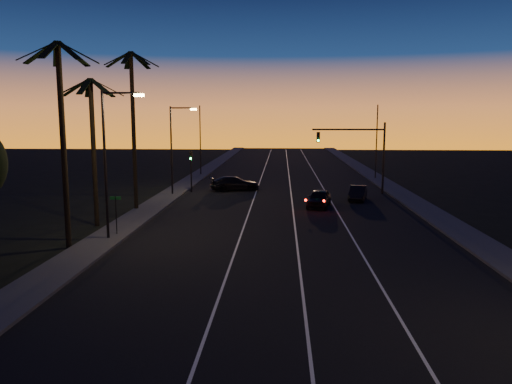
# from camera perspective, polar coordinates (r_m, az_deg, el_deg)

# --- Properties ---
(road) EXTENTS (20.00, 170.00, 0.01)m
(road) POSITION_cam_1_polar(r_m,az_deg,el_deg) (39.91, 3.55, -2.24)
(road) COLOR black
(road) RESTS_ON ground
(sidewalk_left) EXTENTS (2.40, 170.00, 0.16)m
(sidewalk_left) POSITION_cam_1_polar(r_m,az_deg,el_deg) (41.33, -12.18, -1.94)
(sidewalk_left) COLOR #3E3E3B
(sidewalk_left) RESTS_ON ground
(sidewalk_right) EXTENTS (2.40, 170.00, 0.16)m
(sidewalk_right) POSITION_cam_1_polar(r_m,az_deg,el_deg) (41.56, 19.20, -2.17)
(sidewalk_right) COLOR #3E3E3B
(sidewalk_right) RESTS_ON ground
(lane_stripe_left) EXTENTS (0.12, 160.00, 0.01)m
(lane_stripe_left) POSITION_cam_1_polar(r_m,az_deg,el_deg) (39.99, -0.75, -2.19)
(lane_stripe_left) COLOR silver
(lane_stripe_left) RESTS_ON road
(lane_stripe_mid) EXTENTS (0.12, 160.00, 0.01)m
(lane_stripe_mid) POSITION_cam_1_polar(r_m,az_deg,el_deg) (39.92, 4.27, -2.23)
(lane_stripe_mid) COLOR silver
(lane_stripe_mid) RESTS_ON road
(lane_stripe_right) EXTENTS (0.12, 160.00, 0.01)m
(lane_stripe_right) POSITION_cam_1_polar(r_m,az_deg,el_deg) (40.15, 9.27, -2.25)
(lane_stripe_right) COLOR silver
(lane_stripe_right) RESTS_ON road
(palm_near) EXTENTS (4.25, 4.16, 11.53)m
(palm_near) POSITION_cam_1_polar(r_m,az_deg,el_deg) (29.82, -21.28, 7.26)
(palm_near) COLOR black
(palm_near) RESTS_ON ground
(palm_mid) EXTENTS (4.25, 4.16, 10.03)m
(palm_mid) POSITION_cam_1_polar(r_m,az_deg,el_deg) (35.61, -18.14, 6.20)
(palm_mid) COLOR black
(palm_mid) RESTS_ON ground
(palm_far) EXTENTS (4.25, 4.16, 12.53)m
(palm_far) POSITION_cam_1_polar(r_m,az_deg,el_deg) (40.95, -13.88, 8.51)
(palm_far) COLOR black
(palm_far) RESTS_ON ground
(streetlight_left_near) EXTENTS (2.55, 0.26, 9.00)m
(streetlight_left_near) POSITION_cam_1_polar(r_m,az_deg,el_deg) (31.05, -16.39, 4.28)
(streetlight_left_near) COLOR black
(streetlight_left_near) RESTS_ON ground
(streetlight_left_far) EXTENTS (2.55, 0.26, 8.50)m
(streetlight_left_far) POSITION_cam_1_polar(r_m,az_deg,el_deg) (48.38, -9.30, 5.57)
(streetlight_left_far) COLOR black
(streetlight_left_far) RESTS_ON ground
(street_sign) EXTENTS (0.70, 0.06, 2.60)m
(street_sign) POSITION_cam_1_polar(r_m,az_deg,el_deg) (32.46, -15.71, -2.05)
(street_sign) COLOR black
(street_sign) RESTS_ON ground
(signal_mast) EXTENTS (7.10, 0.41, 7.00)m
(signal_mast) POSITION_cam_1_polar(r_m,az_deg,el_deg) (49.86, 11.76, 5.26)
(signal_mast) COLOR black
(signal_mast) RESTS_ON ground
(signal_post) EXTENTS (0.28, 0.37, 4.20)m
(signal_post) POSITION_cam_1_polar(r_m,az_deg,el_deg) (50.24, -7.44, 3.23)
(signal_post) COLOR black
(signal_post) RESTS_ON ground
(far_pole_left) EXTENTS (0.14, 0.14, 9.00)m
(far_pole_left) POSITION_cam_1_polar(r_m,az_deg,el_deg) (65.15, -6.39, 5.84)
(far_pole_left) COLOR black
(far_pole_left) RESTS_ON ground
(far_pole_right) EXTENTS (0.14, 0.14, 9.00)m
(far_pole_right) POSITION_cam_1_polar(r_m,az_deg,el_deg) (62.35, 13.61, 5.54)
(far_pole_right) COLOR black
(far_pole_right) RESTS_ON ground
(lead_car) EXTENTS (2.59, 4.98, 1.45)m
(lead_car) POSITION_cam_1_polar(r_m,az_deg,el_deg) (42.06, 7.22, -0.73)
(lead_car) COLOR black
(lead_car) RESTS_ON road
(right_car) EXTENTS (2.29, 4.17, 1.30)m
(right_car) POSITION_cam_1_polar(r_m,az_deg,el_deg) (46.13, 11.57, -0.12)
(right_car) COLOR black
(right_car) RESTS_ON road
(cross_car) EXTENTS (5.43, 3.31, 1.47)m
(cross_car) POSITION_cam_1_polar(r_m,az_deg,el_deg) (51.26, -2.47, 0.98)
(cross_car) COLOR black
(cross_car) RESTS_ON road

